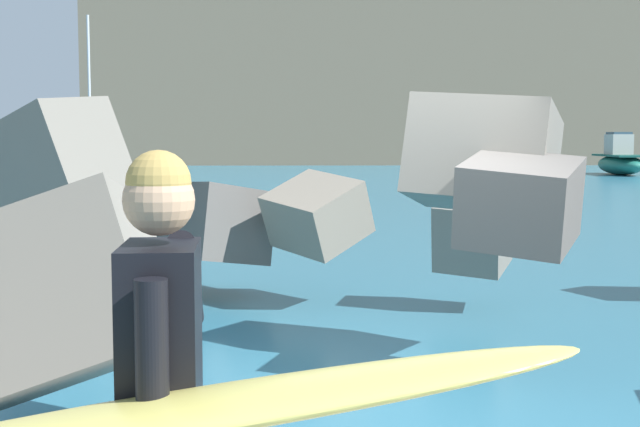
% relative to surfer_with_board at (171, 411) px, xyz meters
% --- Properties ---
extents(ground_plane, '(400.00, 400.00, 0.00)m').
position_rel_surfer_with_board_xyz_m(ground_plane, '(1.09, 4.39, -1.28)').
color(ground_plane, '#2D6B84').
extents(breakwater_jetty, '(32.45, 7.43, 2.85)m').
position_rel_surfer_with_board_xyz_m(breakwater_jetty, '(0.85, 5.26, -0.12)').
color(breakwater_jetty, slate).
rests_on(breakwater_jetty, ground).
extents(surfer_with_board, '(2.11, 1.21, 1.78)m').
position_rel_surfer_with_board_xyz_m(surfer_with_board, '(0.00, 0.00, 0.00)').
color(surfer_with_board, black).
rests_on(surfer_with_board, walkway_path).
extents(boat_near_left, '(1.84, 4.60, 2.24)m').
position_rel_surfer_with_board_xyz_m(boat_near_left, '(17.08, 43.00, -0.55)').
color(boat_near_left, '#1E6656').
rests_on(boat_near_left, ground).
extents(boat_near_centre, '(3.71, 5.83, 2.28)m').
position_rel_surfer_with_board_xyz_m(boat_near_centre, '(-7.25, 26.59, -0.59)').
color(boat_near_centre, maroon).
rests_on(boat_near_centre, ground).
extents(boat_near_right, '(4.99, 6.16, 7.35)m').
position_rel_surfer_with_board_xyz_m(boat_near_right, '(-8.80, 36.28, -0.79)').
color(boat_near_right, '#1E6656').
rests_on(boat_near_right, ground).
extents(mooring_buoy_inner, '(0.44, 0.44, 0.44)m').
position_rel_surfer_with_board_xyz_m(mooring_buoy_inner, '(12.60, 41.97, -1.06)').
color(mooring_buoy_inner, silver).
rests_on(mooring_buoy_inner, ground).
extents(headland_bluff, '(74.75, 36.65, 13.86)m').
position_rel_surfer_with_board_xyz_m(headland_bluff, '(21.83, 75.65, 5.67)').
color(headland_bluff, '#756651').
rests_on(headland_bluff, ground).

